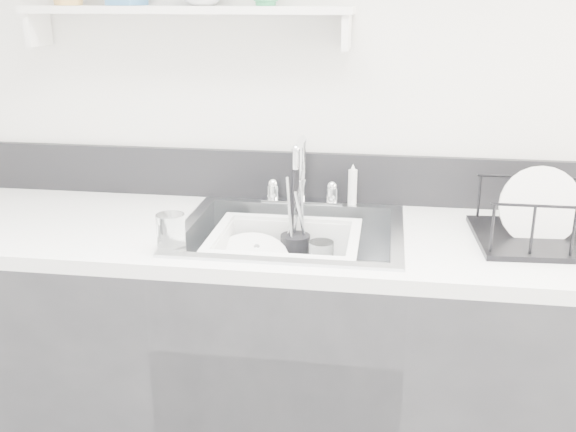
% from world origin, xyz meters
% --- Properties ---
extents(counter_run, '(3.20, 0.62, 0.92)m').
position_xyz_m(counter_run, '(0.00, 1.19, 0.46)').
color(counter_run, '#27272A').
rests_on(counter_run, ground).
extents(backsplash, '(3.20, 0.02, 0.16)m').
position_xyz_m(backsplash, '(0.00, 1.49, 1.00)').
color(backsplash, black).
rests_on(backsplash, counter_run).
extents(sink, '(0.64, 0.52, 0.20)m').
position_xyz_m(sink, '(0.00, 1.19, 0.83)').
color(sink, silver).
rests_on(sink, counter_run).
extents(faucet, '(0.26, 0.18, 0.23)m').
position_xyz_m(faucet, '(0.00, 1.44, 0.98)').
color(faucet, silver).
rests_on(faucet, counter_run).
extents(side_sprayer, '(0.03, 0.03, 0.14)m').
position_xyz_m(side_sprayer, '(0.16, 1.44, 0.99)').
color(side_sprayer, white).
rests_on(side_sprayer, counter_run).
extents(wall_shelf, '(1.00, 0.16, 0.12)m').
position_xyz_m(wall_shelf, '(-0.35, 1.42, 1.51)').
color(wall_shelf, silver).
rests_on(wall_shelf, room_shell).
extents(wash_tub, '(0.51, 0.45, 0.16)m').
position_xyz_m(wash_tub, '(-0.01, 1.17, 0.83)').
color(wash_tub, white).
rests_on(wash_tub, sink).
extents(plate_stack, '(0.28, 0.27, 0.11)m').
position_xyz_m(plate_stack, '(-0.11, 1.17, 0.80)').
color(plate_stack, white).
rests_on(plate_stack, wash_tub).
extents(utensil_cup, '(0.09, 0.09, 0.30)m').
position_xyz_m(utensil_cup, '(0.00, 1.26, 0.83)').
color(utensil_cup, black).
rests_on(utensil_cup, wash_tub).
extents(ladle, '(0.28, 0.21, 0.08)m').
position_xyz_m(ladle, '(-0.05, 1.20, 0.81)').
color(ladle, silver).
rests_on(ladle, wash_tub).
extents(tumbler_in_tub, '(0.09, 0.09, 0.11)m').
position_xyz_m(tumbler_in_tub, '(0.08, 1.23, 0.82)').
color(tumbler_in_tub, white).
rests_on(tumbler_in_tub, wash_tub).
extents(tumbler_counter, '(0.09, 0.09, 0.10)m').
position_xyz_m(tumbler_counter, '(-0.28, 0.98, 0.97)').
color(tumbler_counter, white).
rests_on(tumbler_counter, counter_run).
extents(dish_rack, '(0.46, 0.35, 0.15)m').
position_xyz_m(dish_rack, '(0.74, 1.21, 1.00)').
color(dish_rack, black).
rests_on(dish_rack, counter_run).
extents(bowl_small, '(0.13, 0.13, 0.03)m').
position_xyz_m(bowl_small, '(0.07, 1.11, 0.78)').
color(bowl_small, white).
rests_on(bowl_small, wash_tub).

